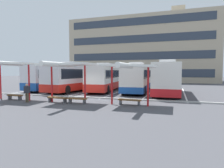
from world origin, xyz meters
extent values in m
plane|color=#47474C|center=(0.00, 0.00, 0.00)|extent=(160.00, 160.00, 0.00)
cube|color=tan|center=(0.00, 35.67, 7.83)|extent=(35.25, 15.13, 15.67)
cube|color=#2D3847|center=(0.00, 28.07, 2.15)|extent=(32.43, 0.08, 1.72)
cube|color=#2D3847|center=(0.00, 28.07, 6.07)|extent=(32.43, 0.08, 1.72)
cube|color=#2D3847|center=(0.00, 28.07, 9.99)|extent=(32.43, 0.08, 1.72)
cube|color=#2D3847|center=(0.00, 28.07, 13.90)|extent=(32.43, 0.08, 1.72)
cube|color=tan|center=(8.81, 35.67, 17.07)|extent=(3.20, 3.20, 2.80)
cube|color=silver|center=(-7.46, 7.22, 1.79)|extent=(2.97, 11.06, 3.03)
cube|color=#194C9E|center=(-7.46, 7.22, 0.73)|extent=(3.01, 11.11, 0.91)
cube|color=black|center=(-7.46, 7.22, 2.25)|extent=(2.95, 10.19, 1.00)
cube|color=black|center=(-7.19, 12.66, 2.15)|extent=(2.13, 0.19, 1.82)
cube|color=silver|center=(-7.53, 5.85, 3.49)|extent=(1.56, 2.27, 0.36)
cylinder|color=black|center=(-8.38, 11.15, 0.50)|extent=(0.35, 1.01, 1.00)
cylinder|color=black|center=(-6.16, 11.04, 0.50)|extent=(0.35, 1.01, 1.00)
cylinder|color=black|center=(-8.77, 3.40, 0.50)|extent=(0.35, 1.01, 1.00)
cylinder|color=black|center=(-6.55, 3.29, 0.50)|extent=(0.35, 1.01, 1.00)
cube|color=silver|center=(-3.73, 6.54, 1.82)|extent=(3.42, 11.78, 3.09)
cube|color=red|center=(-3.73, 6.54, 0.71)|extent=(3.47, 11.82, 0.87)
cube|color=black|center=(-3.73, 6.54, 2.27)|extent=(3.39, 10.85, 1.10)
cube|color=black|center=(-3.31, 12.31, 2.19)|extent=(2.27, 0.25, 1.86)
cube|color=silver|center=(-3.83, 5.10, 3.55)|extent=(1.71, 2.31, 0.36)
cylinder|color=black|center=(-4.61, 10.83, 0.50)|extent=(0.37, 1.02, 1.00)
cylinder|color=black|center=(-2.23, 10.66, 0.50)|extent=(0.37, 1.02, 1.00)
cylinder|color=black|center=(-5.22, 2.43, 0.50)|extent=(0.37, 1.02, 1.00)
cylinder|color=black|center=(-2.85, 2.26, 0.50)|extent=(0.37, 1.02, 1.00)
cube|color=silver|center=(-0.19, 8.18, 1.76)|extent=(3.41, 11.95, 2.96)
cube|color=red|center=(-0.19, 8.18, 0.71)|extent=(3.45, 11.99, 0.88)
cube|color=black|center=(-0.19, 8.18, 2.23)|extent=(3.36, 11.01, 0.92)
cube|color=black|center=(-0.69, 14.02, 2.11)|extent=(2.11, 0.26, 1.78)
cube|color=silver|center=(-0.06, 6.71, 3.42)|extent=(1.62, 2.32, 0.36)
cylinder|color=black|center=(-1.65, 12.36, 0.50)|extent=(0.39, 1.02, 1.00)
cylinder|color=black|center=(0.54, 12.55, 0.50)|extent=(0.39, 1.02, 1.00)
cylinder|color=black|center=(-0.91, 3.81, 0.50)|extent=(0.39, 1.02, 1.00)
cylinder|color=black|center=(1.28, 4.00, 0.50)|extent=(0.39, 1.02, 1.00)
cube|color=silver|center=(4.08, 7.82, 1.76)|extent=(3.02, 11.00, 2.97)
cube|color=#194C9E|center=(4.08, 7.82, 0.61)|extent=(3.06, 11.04, 0.67)
cube|color=black|center=(4.08, 7.82, 2.23)|extent=(3.00, 10.13, 0.94)
cube|color=black|center=(3.81, 13.23, 2.12)|extent=(2.19, 0.19, 1.78)
cube|color=silver|center=(4.14, 6.46, 3.43)|extent=(1.60, 2.27, 0.36)
cylinder|color=black|center=(2.75, 11.61, 0.50)|extent=(0.35, 1.01, 1.00)
cylinder|color=black|center=(5.03, 11.72, 0.50)|extent=(0.35, 1.01, 1.00)
cylinder|color=black|center=(3.13, 3.92, 0.50)|extent=(0.35, 1.01, 1.00)
cylinder|color=black|center=(5.41, 4.04, 0.50)|extent=(0.35, 1.01, 1.00)
cube|color=silver|center=(7.77, 5.74, 1.82)|extent=(2.60, 10.03, 3.09)
cube|color=red|center=(7.77, 5.74, 0.64)|extent=(2.64, 10.07, 0.73)
cube|color=black|center=(7.77, 5.74, 2.27)|extent=(2.63, 9.23, 1.09)
cube|color=black|center=(7.77, 10.72, 2.19)|extent=(2.28, 0.08, 1.85)
cube|color=silver|center=(7.77, 4.48, 3.55)|extent=(1.56, 2.20, 0.36)
cylinder|color=black|center=(6.57, 9.15, 0.50)|extent=(0.30, 1.00, 1.00)
cylinder|color=black|center=(8.97, 9.15, 0.50)|extent=(0.30, 1.00, 1.00)
cylinder|color=black|center=(6.58, 2.32, 0.50)|extent=(0.30, 1.00, 1.00)
cylinder|color=black|center=(8.97, 2.32, 0.50)|extent=(0.30, 1.00, 1.00)
cube|color=white|center=(-9.56, 6.92, 0.00)|extent=(0.16, 14.00, 0.01)
cube|color=white|center=(-5.74, 6.92, 0.00)|extent=(0.16, 14.00, 0.01)
cube|color=white|center=(-1.91, 6.92, 0.00)|extent=(0.16, 14.00, 0.01)
cube|color=white|center=(1.91, 6.92, 0.00)|extent=(0.16, 14.00, 0.01)
cube|color=white|center=(5.74, 6.92, 0.00)|extent=(0.16, 14.00, 0.01)
cube|color=white|center=(9.56, 6.92, 0.00)|extent=(0.16, 14.00, 0.01)
cylinder|color=red|center=(-6.73, -2.85, 1.59)|extent=(0.14, 0.14, 3.17)
cylinder|color=red|center=(-3.51, -2.85, 1.59)|extent=(0.14, 0.14, 3.17)
cube|color=white|center=(-5.12, -2.85, 3.25)|extent=(4.22, 2.61, 0.28)
cylinder|color=white|center=(-5.12, -4.00, 3.22)|extent=(0.36, 4.22, 0.36)
cube|color=brown|center=(-5.12, -2.85, 0.40)|extent=(1.59, 0.55, 0.10)
cube|color=#4C4C51|center=(-5.75, -2.79, 0.17)|extent=(0.15, 0.35, 0.35)
cube|color=#4C4C51|center=(-4.50, -2.90, 0.17)|extent=(0.15, 0.35, 0.35)
cylinder|color=red|center=(-1.17, -2.87, 1.50)|extent=(0.14, 0.14, 3.00)
cylinder|color=red|center=(1.86, -2.87, 1.50)|extent=(0.14, 0.14, 3.00)
cube|color=white|center=(0.34, -2.87, 3.08)|extent=(4.03, 2.77, 0.25)
cylinder|color=white|center=(0.34, -4.11, 3.05)|extent=(0.36, 4.03, 0.36)
cube|color=brown|center=(-0.56, -3.04, 0.40)|extent=(1.87, 0.65, 0.10)
cube|color=#4C4C51|center=(-1.32, -2.94, 0.17)|extent=(0.16, 0.35, 0.35)
cube|color=#4C4C51|center=(0.20, -3.13, 0.17)|extent=(0.16, 0.35, 0.35)
cube|color=brown|center=(1.24, -3.01, 0.40)|extent=(1.56, 0.42, 0.10)
cube|color=#4C4C51|center=(0.61, -3.01, 0.17)|extent=(0.12, 0.34, 0.35)
cube|color=#4C4C51|center=(1.87, -3.01, 0.17)|extent=(0.12, 0.34, 0.35)
cylinder|color=red|center=(3.95, -2.47, 1.44)|extent=(0.14, 0.14, 2.88)
cylinder|color=red|center=(6.71, -2.47, 1.44)|extent=(0.14, 0.14, 2.88)
cube|color=white|center=(5.33, -2.47, 2.96)|extent=(3.76, 2.85, 0.29)
cylinder|color=white|center=(5.33, -3.75, 2.93)|extent=(0.36, 3.76, 0.36)
cube|color=brown|center=(5.33, -2.40, 0.40)|extent=(1.78, 0.57, 0.10)
cube|color=#4C4C51|center=(4.60, -2.34, 0.17)|extent=(0.15, 0.34, 0.35)
cube|color=#4C4C51|center=(6.05, -2.46, 0.17)|extent=(0.15, 0.34, 0.35)
cube|color=#ADADA8|center=(0.00, 0.21, 0.06)|extent=(44.00, 0.24, 0.12)
cylinder|color=brown|center=(-2.92, -3.69, 0.38)|extent=(0.14, 0.14, 0.77)
cylinder|color=brown|center=(-3.07, -3.71, 0.38)|extent=(0.14, 0.14, 0.77)
cube|color=#26262D|center=(-3.00, -3.70, 1.05)|extent=(0.47, 0.28, 0.57)
sphere|color=tan|center=(-3.00, -3.70, 1.45)|extent=(0.21, 0.21, 0.21)
camera|label=1|loc=(8.62, -16.71, 2.54)|focal=31.40mm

